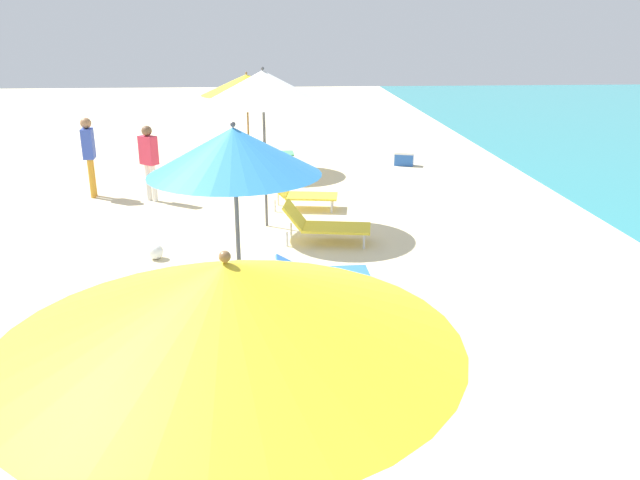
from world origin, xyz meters
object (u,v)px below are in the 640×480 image
object	(u,v)px
lounger_fourth_shoreside	(302,194)
person_walking_near	(149,156)
umbrella_fourth	(263,87)
lounger_third_shoreside	(322,274)
umbrella_second	(227,304)
umbrella_farthest	(247,85)
lounger_farthest_inland	(272,169)
person_walking_mid	(89,149)
beach_ball	(156,252)
lounger_farthest_shoreside	(269,152)
lounger_third_inland	(328,345)
umbrella_third	(234,151)
lounger_fourth_inland	(324,224)
cooler_box	(404,159)

from	to	relation	value
lounger_fourth_shoreside	person_walking_near	world-z (taller)	person_walking_near
umbrella_fourth	lounger_fourth_shoreside	bearing A→B (deg)	57.37
lounger_third_shoreside	umbrella_second	bearing A→B (deg)	-101.00
umbrella_farthest	lounger_farthest_inland	distance (m)	2.31
person_walking_mid	beach_ball	xyz separation A→B (m)	(2.02, -3.99, -0.92)
lounger_farthest_shoreside	person_walking_near	size ratio (longest dim) A/B	0.83
lounger_third_inland	umbrella_fourth	world-z (taller)	umbrella_fourth
umbrella_third	lounger_third_shoreside	size ratio (longest dim) A/B	1.92
lounger_third_inland	umbrella_third	bearing A→B (deg)	140.07
umbrella_fourth	person_walking_mid	xyz separation A→B (m)	(-3.77, 2.37, -1.48)
umbrella_fourth	lounger_third_shoreside	bearing A→B (deg)	-75.31
umbrella_fourth	person_walking_mid	world-z (taller)	umbrella_fourth
person_walking_mid	beach_ball	distance (m)	4.57
umbrella_fourth	lounger_fourth_shoreside	distance (m)	2.57
person_walking_mid	lounger_fourth_inland	bearing A→B (deg)	138.84
lounger_third_shoreside	person_walking_near	size ratio (longest dim) A/B	0.84
lounger_farthest_inland	umbrella_second	bearing A→B (deg)	-83.24
lounger_third_shoreside	lounger_farthest_shoreside	xyz separation A→B (m)	(-0.81, 8.96, -0.02)
umbrella_third	person_walking_mid	distance (m)	7.63
lounger_fourth_inland	umbrella_third	bearing A→B (deg)	-101.71
umbrella_second	lounger_third_inland	bearing A→B (deg)	76.24
lounger_farthest_shoreside	lounger_farthest_inland	world-z (taller)	lounger_farthest_inland
umbrella_third	lounger_farthest_inland	world-z (taller)	umbrella_third
umbrella_second	umbrella_farthest	size ratio (longest dim) A/B	1.03
lounger_farthest_shoreside	cooler_box	size ratio (longest dim) A/B	2.36
umbrella_third	lounger_third_shoreside	world-z (taller)	umbrella_third
lounger_fourth_shoreside	beach_ball	distance (m)	3.67
umbrella_farthest	lounger_fourth_shoreside	bearing A→B (deg)	-71.93
umbrella_third	umbrella_farthest	world-z (taller)	umbrella_third
umbrella_second	umbrella_farthest	bearing A→B (deg)	91.92
lounger_third_shoreside	lounger_farthest_inland	size ratio (longest dim) A/B	1.04
lounger_third_shoreside	lounger_fourth_shoreside	bearing A→B (deg)	89.74
umbrella_second	lounger_third_inland	size ratio (longest dim) A/B	1.66
person_walking_mid	umbrella_third	bearing A→B (deg)	111.99
lounger_fourth_shoreside	lounger_farthest_inland	distance (m)	2.46
lounger_fourth_shoreside	cooler_box	size ratio (longest dim) A/B	2.55
lounger_fourth_shoreside	umbrella_fourth	bearing A→B (deg)	-114.72
cooler_box	beach_ball	bearing A→B (deg)	-128.52
lounger_third_inland	beach_ball	world-z (taller)	lounger_third_inland
lounger_third_inland	person_walking_mid	world-z (taller)	person_walking_mid
lounger_fourth_shoreside	cooler_box	xyz separation A→B (m)	(2.88, 3.97, -0.13)
umbrella_second	lounger_fourth_shoreside	distance (m)	9.71
umbrella_fourth	umbrella_second	bearing A→B (deg)	-90.34
umbrella_second	beach_ball	size ratio (longest dim) A/B	10.29
person_walking_mid	beach_ball	bearing A→B (deg)	111.01
umbrella_second	cooler_box	size ratio (longest dim) A/B	4.51
lounger_fourth_shoreside	umbrella_farthest	distance (m)	4.26
umbrella_second	lounger_farthest_shoreside	xyz separation A→B (m)	(0.05, 14.25, -2.02)
lounger_third_inland	cooler_box	world-z (taller)	lounger_third_inland
umbrella_second	lounger_fourth_inland	size ratio (longest dim) A/B	1.64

